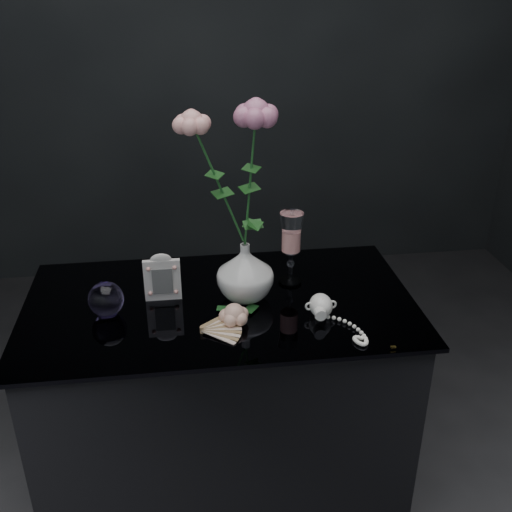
{
  "coord_description": "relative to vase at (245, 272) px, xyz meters",
  "views": [
    {
      "loc": [
        -0.09,
        -1.34,
        1.59
      ],
      "look_at": [
        0.09,
        -0.01,
        0.92
      ],
      "focal_mm": 42.0,
      "sensor_mm": 36.0,
      "label": 1
    }
  ],
  "objects": [
    {
      "name": "roses",
      "position": [
        -0.03,
        -0.0,
        0.29
      ],
      "size": [
        0.24,
        0.13,
        0.43
      ],
      "color": "pink",
      "rests_on": "vase"
    },
    {
      "name": "vase",
      "position": [
        0.0,
        0.0,
        0.0
      ],
      "size": [
        0.18,
        0.18,
        0.16
      ],
      "primitive_type": "imported",
      "rotation": [
        0.0,
        0.0,
        0.16
      ],
      "color": "silver",
      "rests_on": "table"
    },
    {
      "name": "paperweight",
      "position": [
        -0.37,
        -0.04,
        -0.03
      ],
      "size": [
        0.12,
        0.12,
        0.09
      ],
      "primitive_type": null,
      "rotation": [
        0.0,
        0.0,
        0.43
      ],
      "color": "#8C73BC",
      "rests_on": "table"
    },
    {
      "name": "picture_frame",
      "position": [
        -0.22,
        0.02,
        -0.01
      ],
      "size": [
        0.1,
        0.08,
        0.14
      ],
      "primitive_type": null,
      "rotation": [
        0.0,
        0.0,
        -0.0
      ],
      "color": "silver",
      "rests_on": "table"
    },
    {
      "name": "pearl_jar",
      "position": [
        0.18,
        -0.11,
        -0.05
      ],
      "size": [
        0.21,
        0.22,
        0.06
      ],
      "primitive_type": null,
      "rotation": [
        0.0,
        0.0,
        0.0
      ],
      "color": "white",
      "rests_on": "table"
    },
    {
      "name": "loose_rose",
      "position": [
        -0.04,
        -0.13,
        -0.05
      ],
      "size": [
        0.18,
        0.2,
        0.06
      ],
      "primitive_type": null,
      "rotation": [
        0.0,
        0.0,
        0.41
      ],
      "color": "#EDB199",
      "rests_on": "table"
    },
    {
      "name": "table",
      "position": [
        -0.07,
        -0.01,
        -0.46
      ],
      "size": [
        1.05,
        0.58,
        0.76
      ],
      "color": "black",
      "rests_on": "ground"
    },
    {
      "name": "paper_fan",
      "position": [
        -0.13,
        -0.16,
        -0.07
      ],
      "size": [
        0.23,
        0.2,
        0.02
      ],
      "primitive_type": null,
      "rotation": [
        0.0,
        0.0,
        -0.25
      ],
      "color": "#FAEFC8",
      "rests_on": "table"
    },
    {
      "name": "wine_glass",
      "position": [
        0.14,
        0.07,
        0.03
      ],
      "size": [
        0.08,
        0.08,
        0.21
      ],
      "primitive_type": null,
      "rotation": [
        0.0,
        0.0,
        0.29
      ],
      "color": "white",
      "rests_on": "table"
    }
  ]
}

